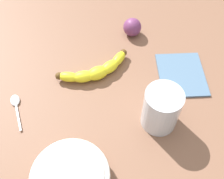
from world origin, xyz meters
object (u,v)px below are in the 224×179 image
ceramic_bowl (70,178)px  teaspoon (15,102)px  smoothie_glass (161,110)px  plum_fruit (132,27)px  banana (96,71)px

ceramic_bowl → teaspoon: 26.02cm
smoothie_glass → teaspoon: (24.76, 27.32, -4.87)cm
smoothie_glass → plum_fruit: smoothie_glass is taller
teaspoon → smoothie_glass: bearing=-118.1°
banana → smoothie_glass: size_ratio=1.90×
banana → teaspoon: bearing=178.8°
banana → smoothie_glass: smoothie_glass is taller
banana → plum_fruit: bearing=31.3°
smoothie_glass → teaspoon: 37.19cm
banana → teaspoon: (3.73, 22.40, -1.45)cm
plum_fruit → teaspoon: bearing=95.5°
banana → smoothie_glass: (-21.03, -4.92, 3.42)cm
ceramic_bowl → teaspoon: bearing=4.9°
plum_fruit → teaspoon: plum_fruit is taller
plum_fruit → ceramic_bowl: bearing=127.9°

